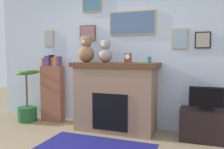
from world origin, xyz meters
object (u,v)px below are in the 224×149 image
object	(u,v)px
fireplace	(116,96)
tv_stand	(206,125)
potted_plant	(27,106)
teddy_bear_tan	(105,52)
bookshelf	(52,91)
teddy_bear_brown	(86,50)
mantel_clock	(128,58)
television	(206,99)
candle_jar	(149,60)

from	to	relation	value
fireplace	tv_stand	world-z (taller)	fireplace
potted_plant	teddy_bear_tan	xyz separation A→B (m)	(1.66, 0.08, 1.07)
bookshelf	teddy_bear_brown	xyz separation A→B (m)	(0.81, -0.11, 0.79)
fireplace	bookshelf	world-z (taller)	bookshelf
potted_plant	mantel_clock	distance (m)	2.28
bookshelf	television	xyz separation A→B (m)	(2.83, -0.10, 0.04)
television	candle_jar	world-z (taller)	candle_jar
tv_stand	mantel_clock	world-z (taller)	mantel_clock
potted_plant	candle_jar	size ratio (longest dim) A/B	9.83
potted_plant	television	world-z (taller)	potted_plant
bookshelf	television	distance (m)	2.83
tv_stand	candle_jar	size ratio (longest dim) A/B	7.23
tv_stand	teddy_bear_tan	distance (m)	2.00
fireplace	potted_plant	distance (m)	1.87
fireplace	candle_jar	bearing A→B (deg)	-1.75
fireplace	bookshelf	size ratio (longest dim) A/B	1.12
fireplace	potted_plant	bearing A→B (deg)	-177.10
tv_stand	teddy_bear_brown	xyz separation A→B (m)	(-2.02, -0.01, 1.16)
television	bookshelf	bearing A→B (deg)	177.95
candle_jar	tv_stand	bearing A→B (deg)	0.70
fireplace	mantel_clock	xyz separation A→B (m)	(0.23, -0.02, 0.67)
mantel_clock	teddy_bear_brown	distance (m)	0.79
fireplace	candle_jar	xyz separation A→B (m)	(0.58, -0.02, 0.64)
tv_stand	television	size ratio (longest dim) A/B	1.49
bookshelf	mantel_clock	distance (m)	1.72
bookshelf	tv_stand	size ratio (longest dim) A/B	1.75
fireplace	tv_stand	distance (m)	1.51
television	teddy_bear_tan	distance (m)	1.80
television	mantel_clock	size ratio (longest dim) A/B	3.21
potted_plant	mantel_clock	size ratio (longest dim) A/B	6.49
bookshelf	potted_plant	size ratio (longest dim) A/B	1.28
candle_jar	teddy_bear_brown	world-z (taller)	teddy_bear_brown
bookshelf	tv_stand	world-z (taller)	bookshelf
television	potted_plant	bearing A→B (deg)	-178.53
fireplace	candle_jar	size ratio (longest dim) A/B	14.12
candle_jar	mantel_clock	world-z (taller)	mantel_clock
candle_jar	fireplace	bearing A→B (deg)	178.25
teddy_bear_brown	teddy_bear_tan	xyz separation A→B (m)	(0.37, 0.00, -0.04)
potted_plant	teddy_bear_brown	size ratio (longest dim) A/B	2.16
mantel_clock	teddy_bear_tan	bearing A→B (deg)	179.88
television	teddy_bear_tan	world-z (taller)	teddy_bear_tan
fireplace	teddy_bear_tan	distance (m)	0.79
potted_plant	bookshelf	bearing A→B (deg)	21.37
potted_plant	teddy_bear_tan	distance (m)	1.97
fireplace	television	world-z (taller)	fireplace
television	candle_jar	size ratio (longest dim) A/B	4.86
tv_stand	teddy_bear_tan	size ratio (longest dim) A/B	1.92
fireplace	television	xyz separation A→B (m)	(1.47, -0.01, 0.05)
fireplace	potted_plant	xyz separation A→B (m)	(-1.84, -0.09, -0.30)
television	candle_jar	xyz separation A→B (m)	(-0.89, -0.01, 0.59)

